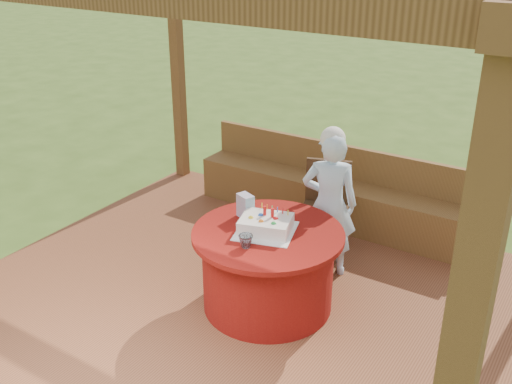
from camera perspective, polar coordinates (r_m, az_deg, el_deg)
ground at (r=5.20m, az=-1.51°, el=-11.07°), size 60.00×60.00×0.00m
deck at (r=5.17m, az=-1.52°, el=-10.52°), size 4.50×4.00×0.12m
pergola at (r=4.29m, az=-1.87°, el=16.21°), size 4.50×4.00×2.72m
bench at (r=6.31m, az=7.19°, el=-0.48°), size 3.00×0.42×0.80m
table at (r=4.86m, az=1.13°, el=-7.28°), size 1.20×1.20×0.68m
chair at (r=5.67m, az=6.65°, el=-1.02°), size 0.54×0.54×0.87m
elderly_woman at (r=5.21m, az=7.01°, el=-0.92°), size 0.56×0.48×1.36m
birthday_cake at (r=4.67m, az=0.94°, el=-3.12°), size 0.55×0.55×0.19m
gift_bag at (r=4.88m, az=-1.01°, el=-1.34°), size 0.16×0.14×0.20m
drinking_glass at (r=4.46m, az=-0.98°, el=-4.71°), size 0.12×0.12×0.10m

